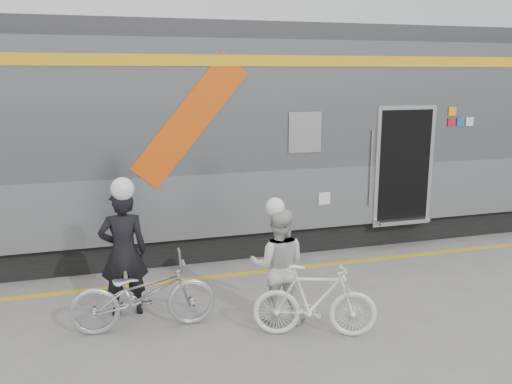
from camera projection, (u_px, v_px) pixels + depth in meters
name	position (u px, v px, depth m)	size (l,w,h in m)	color
ground	(267.00, 335.00, 6.88)	(90.00, 90.00, 0.00)	slate
train	(267.00, 135.00, 10.74)	(24.00, 3.17, 4.10)	black
safety_strip	(227.00, 275.00, 8.89)	(24.00, 0.12, 0.01)	gold
man	(123.00, 252.00, 7.31)	(0.64, 0.42, 1.76)	black
bicycle_left	(144.00, 294.00, 6.94)	(0.64, 1.85, 0.97)	#B0B2B8
woman	(278.00, 266.00, 7.12)	(0.75, 0.59, 1.55)	beige
bicycle_right	(315.00, 301.00, 6.76)	(0.44, 1.56, 0.94)	silver
helmet_man	(119.00, 177.00, 7.09)	(0.31, 0.31, 0.31)	white
helmet_woman	(279.00, 199.00, 6.93)	(0.25, 0.25, 0.25)	white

